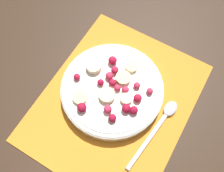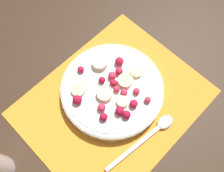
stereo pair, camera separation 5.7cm
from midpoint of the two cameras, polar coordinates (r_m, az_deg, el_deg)
The scene contains 4 objects.
ground_plane at distance 0.60m, azimuth 3.03°, elevation -4.13°, with size 3.00×3.00×0.00m, color #382619.
placemat at distance 0.59m, azimuth 3.04°, elevation -4.03°, with size 0.41×0.33×0.01m.
fruit_bowl at distance 0.58m, azimuth 2.76°, elevation -1.01°, with size 0.24×0.24×0.05m.
spoon at distance 0.58m, azimuth 12.25°, elevation -10.50°, with size 0.19×0.04×0.01m.
Camera 2 is at (0.15, 0.14, 0.56)m, focal length 40.00 mm.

